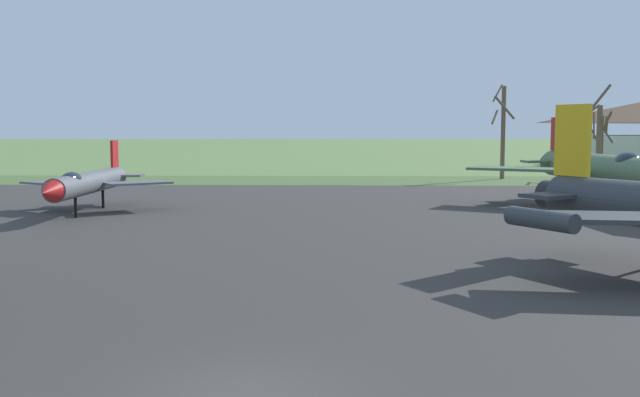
# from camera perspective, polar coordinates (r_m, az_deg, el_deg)

# --- Properties ---
(asphalt_apron) EXTENTS (106.68, 60.11, 0.05)m
(asphalt_apron) POSITION_cam_1_polar(r_m,az_deg,el_deg) (31.08, -1.73, -3.42)
(asphalt_apron) COLOR #383533
(asphalt_apron) RESTS_ON ground
(grass_verge_strip) EXTENTS (166.68, 12.00, 0.06)m
(grass_verge_strip) POSITION_cam_1_polar(r_m,az_deg,el_deg) (66.90, 0.01, 1.41)
(grass_verge_strip) COLOR #4C6633
(grass_verge_strip) RESTS_ON ground
(jet_fighter_front_right) EXTENTS (14.74, 18.45, 5.59)m
(jet_fighter_front_right) POSITION_cam_1_polar(r_m,az_deg,el_deg) (45.59, 21.58, 2.20)
(jet_fighter_front_right) COLOR #4C6B47
(jet_fighter_front_right) RESTS_ON ground
(jet_fighter_rear_center) EXTENTS (9.08, 12.78, 4.09)m
(jet_fighter_rear_center) POSITION_cam_1_polar(r_m,az_deg,el_deg) (42.95, -17.76, 1.20)
(jet_fighter_rear_center) COLOR #565B60
(jet_fighter_rear_center) RESTS_ON ground
(bare_tree_far_left) EXTENTS (2.10, 2.35, 8.98)m
(bare_tree_far_left) POSITION_cam_1_polar(r_m,az_deg,el_deg) (70.74, 14.12, 5.29)
(bare_tree_far_left) COLOR brown
(bare_tree_far_left) RESTS_ON ground
(bare_tree_left_of_center) EXTENTS (2.88, 2.51, 9.06)m
(bare_tree_left_of_center) POSITION_cam_1_polar(r_m,az_deg,el_deg) (74.47, 21.06, 4.68)
(bare_tree_left_of_center) COLOR brown
(bare_tree_left_of_center) RESTS_ON ground
(bare_tree_center) EXTENTS (2.06, 2.07, 6.44)m
(bare_tree_center) POSITION_cam_1_polar(r_m,az_deg,el_deg) (77.03, 21.14, 4.06)
(bare_tree_center) COLOR brown
(bare_tree_center) RESTS_ON ground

